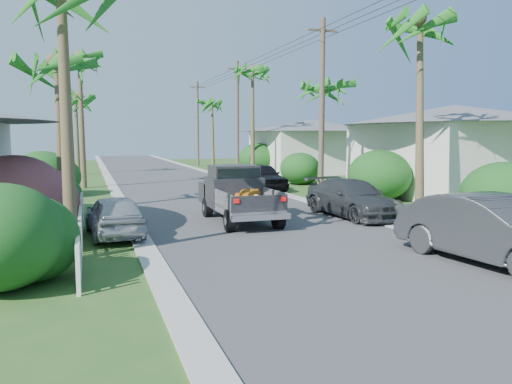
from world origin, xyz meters
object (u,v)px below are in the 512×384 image
object	(u,v)px
parked_car_rm	(352,199)
house_right_near	(453,154)
pickup_truck	(236,194)
utility_pole_d	(198,123)
palm_r_a	(423,21)
palm_l_b	(56,62)
palm_r_d	(212,101)
palm_r_c	(253,70)
house_right_far	(312,148)
utility_pole_b	(322,108)
parked_car_rf	(261,177)
palm_l_d	(75,96)
parked_car_ln	(115,216)
parked_car_rn	(493,231)
palm_r_b	(322,85)
utility_pole_c	(237,118)
palm_l_c	(79,56)

from	to	relation	value
parked_car_rm	house_right_near	size ratio (longest dim) A/B	0.55
pickup_truck	utility_pole_d	xyz separation A→B (m)	(6.12, 35.33, 3.59)
parked_car_rm	palm_r_a	size ratio (longest dim) A/B	0.57
utility_pole_d	palm_l_b	bearing A→B (deg)	-111.80
house_right_near	palm_r_d	bearing A→B (deg)	103.07
palm_r_c	house_right_far	distance (m)	9.90
house_right_far	utility_pole_d	size ratio (longest dim) A/B	1.00
palm_l_b	utility_pole_b	size ratio (longest dim) A/B	0.82
parked_car_rf	house_right_near	size ratio (longest dim) A/B	0.51
palm_l_d	palm_r_d	xyz separation A→B (m)	(13.00, 6.00, 0.29)
parked_car_ln	palm_r_a	size ratio (longest dim) A/B	0.44
parked_car_rn	utility_pole_b	bearing A→B (deg)	74.42
parked_car_ln	palm_l_b	world-z (taller)	palm_l_b
palm_r_a	palm_r_b	world-z (taller)	palm_r_a
palm_r_b	palm_r_d	world-z (taller)	palm_r_d
utility_pole_c	utility_pole_d	world-z (taller)	same
house_right_near	house_right_far	distance (m)	18.00
parked_car_rf	palm_l_c	bearing A→B (deg)	152.45
palm_r_c	house_right_near	size ratio (longest dim) A/B	1.04
palm_l_c	palm_r_c	distance (m)	12.84
utility_pole_d	palm_r_b	bearing A→B (deg)	-87.95
palm_l_b	parked_car_rm	bearing A→B (deg)	-24.76
palm_r_b	palm_l_c	bearing A→B (deg)	150.95
parked_car_rn	utility_pole_b	size ratio (longest dim) A/B	0.57
utility_pole_c	parked_car_rn	bearing A→B (deg)	-94.00
utility_pole_b	palm_r_b	bearing A→B (deg)	63.43
utility_pole_d	parked_car_ln	bearing A→B (deg)	-105.95
parked_car_ln	parked_car_rn	bearing A→B (deg)	138.09
parked_car_ln	palm_r_b	bearing A→B (deg)	-146.58
palm_r_c	palm_l_d	bearing A→B (deg)	147.79
pickup_truck	parked_car_ln	xyz separation A→B (m)	(-4.48, -1.76, -0.35)
palm_r_a	utility_pole_c	distance (m)	22.19
palm_l_b	house_right_far	bearing A→B (deg)	42.27
pickup_truck	house_right_near	bearing A→B (deg)	17.75
utility_pole_c	utility_pole_d	bearing A→B (deg)	90.00
pickup_truck	utility_pole_b	world-z (taller)	utility_pole_b
pickup_truck	utility_pole_d	distance (m)	36.03
parked_car_ln	palm_r_a	xyz separation A→B (m)	(11.30, 0.08, 6.76)
pickup_truck	utility_pole_c	world-z (taller)	utility_pole_c
utility_pole_c	utility_pole_d	xyz separation A→B (m)	(0.00, 15.00, 0.00)
palm_r_a	house_right_near	bearing A→B (deg)	41.85
parked_car_rf	house_right_far	size ratio (longest dim) A/B	0.51
palm_r_a	utility_pole_b	world-z (taller)	utility_pole_b
parked_car_ln	house_right_near	bearing A→B (deg)	-165.96
parked_car_ln	utility_pole_d	distance (m)	38.77
parked_car_rf	house_right_far	distance (m)	15.60
house_right_near	utility_pole_b	world-z (taller)	utility_pole_b
palm_l_c	palm_r_a	xyz separation A→B (m)	(12.30, -16.00, -0.49)
palm_r_d	house_right_far	distance (m)	12.79
palm_r_a	utility_pole_b	distance (m)	7.58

